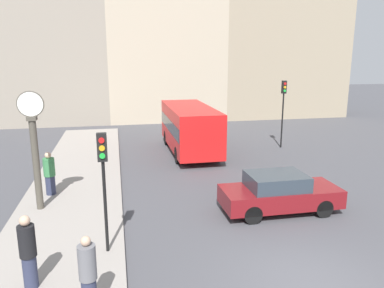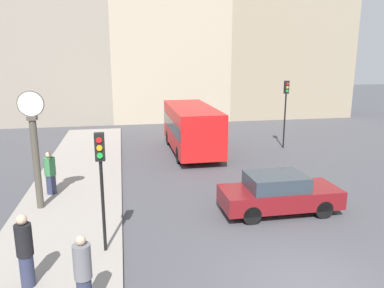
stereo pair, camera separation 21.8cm
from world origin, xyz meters
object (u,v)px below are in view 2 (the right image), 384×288
pedestrian_grey_jacket (83,275)px  pedestrian_green_hoodie (50,173)px  sedan_car (279,193)px  bus_distant (191,126)px  traffic_light_near (101,167)px  traffic_light_far (286,101)px  street_clock (35,147)px  pedestrian_black_jacket (25,251)px

pedestrian_grey_jacket → pedestrian_green_hoodie: (-1.95, 7.62, -0.04)m
sedan_car → bus_distant: size_ratio=0.60×
bus_distant → sedan_car: bearing=-80.8°
traffic_light_near → pedestrian_green_hoodie: bearing=114.4°
pedestrian_grey_jacket → pedestrian_green_hoodie: size_ratio=1.03×
bus_distant → traffic_light_far: (5.75, 0.04, 1.37)m
sedan_car → street_clock: street_clock is taller
traffic_light_near → pedestrian_grey_jacket: size_ratio=1.91×
bus_distant → street_clock: street_clock is taller
bus_distant → street_clock: 10.18m
traffic_light_far → street_clock: 14.73m
bus_distant → street_clock: bearing=-133.3°
traffic_light_far → pedestrian_grey_jacket: traffic_light_far is taller
sedan_car → pedestrian_grey_jacket: size_ratio=2.37×
traffic_light_far → street_clock: (-12.71, -7.42, -0.51)m
sedan_car → pedestrian_grey_jacket: pedestrian_grey_jacket is taller
bus_distant → traffic_light_far: 5.91m
traffic_light_far → traffic_light_near: bearing=-133.1°
sedan_car → bus_distant: (-1.47, 9.08, 0.82)m
pedestrian_green_hoodie → traffic_light_near: bearing=-65.6°
traffic_light_near → pedestrian_green_hoodie: size_ratio=1.97×
sedan_car → pedestrian_green_hoodie: 8.86m
street_clock → pedestrian_green_hoodie: bearing=83.8°
pedestrian_green_hoodie → pedestrian_grey_jacket: bearing=-75.7°
pedestrian_black_jacket → pedestrian_green_hoodie: (-0.52, 6.40, -0.07)m
traffic_light_near → pedestrian_black_jacket: size_ratio=1.86×
street_clock → pedestrian_green_hoodie: 2.02m
traffic_light_near → sedan_car: bearing=17.4°
street_clock → pedestrian_grey_jacket: (2.10, -6.19, -1.37)m
pedestrian_green_hoodie → bus_distant: bearing=41.2°
pedestrian_grey_jacket → pedestrian_black_jacket: bearing=139.5°
sedan_car → bus_distant: bus_distant is taller
street_clock → pedestrian_grey_jacket: street_clock is taller
pedestrian_grey_jacket → bus_distant: bearing=70.3°
sedan_car → pedestrian_black_jacket: pedestrian_black_jacket is taller
traffic_light_far → pedestrian_black_jacket: size_ratio=2.23×
pedestrian_grey_jacket → sedan_car: bearing=35.4°
traffic_light_near → traffic_light_far: 15.07m
street_clock → pedestrian_black_jacket: (0.68, -4.97, -1.34)m
bus_distant → traffic_light_near: bearing=-112.5°
sedan_car → pedestrian_grey_jacket: bearing=-144.6°
bus_distant → street_clock: (-6.96, -7.38, 0.86)m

